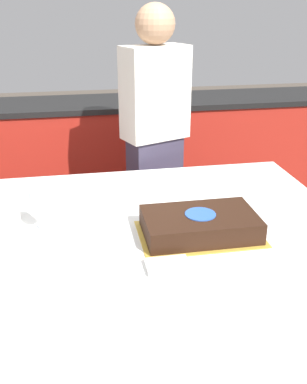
% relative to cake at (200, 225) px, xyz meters
% --- Properties ---
extents(ground_plane, '(14.00, 14.00, 0.00)m').
position_rel_cake_xyz_m(ground_plane, '(-0.30, 0.24, -0.79)').
color(ground_plane, brown).
extents(back_counter, '(4.40, 0.58, 0.92)m').
position_rel_cake_xyz_m(back_counter, '(-0.30, 1.87, -0.33)').
color(back_counter, '#A82319').
rests_on(back_counter, ground_plane).
extents(dining_table, '(1.96, 1.10, 0.74)m').
position_rel_cake_xyz_m(dining_table, '(-0.30, 0.24, -0.42)').
color(dining_table, silver).
rests_on(dining_table, ground_plane).
extents(cake, '(0.50, 0.32, 0.10)m').
position_rel_cake_xyz_m(cake, '(0.00, 0.00, 0.00)').
color(cake, gold).
rests_on(cake, dining_table).
extents(wine_glass, '(0.06, 0.06, 0.18)m').
position_rel_cake_xyz_m(wine_glass, '(-0.66, 0.17, 0.08)').
color(wine_glass, white).
rests_on(wine_glass, dining_table).
extents(side_plate_near_cake, '(0.20, 0.20, 0.00)m').
position_rel_cake_xyz_m(side_plate_near_cake, '(-0.06, 0.30, -0.04)').
color(side_plate_near_cake, white).
rests_on(side_plate_near_cake, dining_table).
extents(side_plate_right_edge, '(0.20, 0.20, 0.00)m').
position_rel_cake_xyz_m(side_plate_right_edge, '(0.47, 0.33, -0.04)').
color(side_plate_right_edge, white).
rests_on(side_plate_right_edge, dining_table).
extents(utensil_pile, '(0.16, 0.10, 0.02)m').
position_rel_cake_xyz_m(utensil_pile, '(-0.18, -0.22, -0.04)').
color(utensil_pile, white).
rests_on(utensil_pile, dining_table).
extents(person_cutting_cake, '(0.43, 0.32, 1.63)m').
position_rel_cake_xyz_m(person_cutting_cake, '(0.00, 1.01, 0.07)').
color(person_cutting_cake, '#383347').
rests_on(person_cutting_cake, ground_plane).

